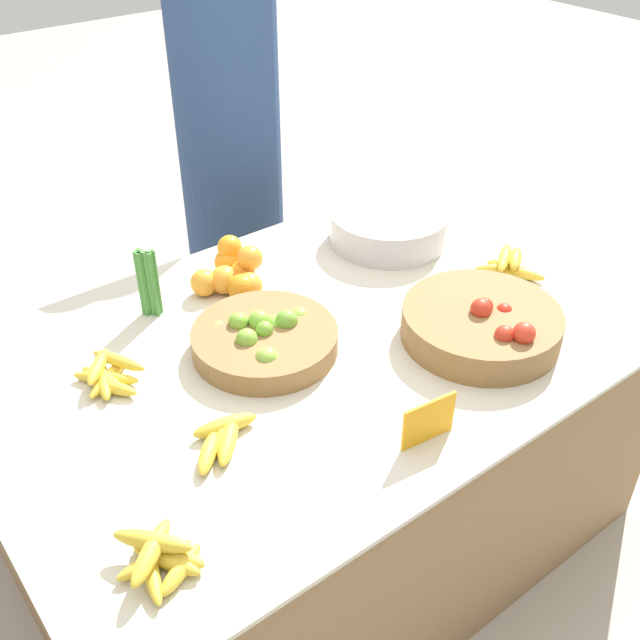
# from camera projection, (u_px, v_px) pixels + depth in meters

# --- Properties ---
(ground_plane) EXTENTS (12.00, 12.00, 0.00)m
(ground_plane) POSITION_uv_depth(u_px,v_px,m) (320.00, 529.00, 2.18)
(ground_plane) COLOR #ADA599
(market_table) EXTENTS (1.60, 1.06, 0.70)m
(market_table) POSITION_uv_depth(u_px,v_px,m) (320.00, 442.00, 1.98)
(market_table) COLOR olive
(market_table) RESTS_ON ground_plane
(lime_bowl) EXTENTS (0.34, 0.34, 0.09)m
(lime_bowl) POSITION_uv_depth(u_px,v_px,m) (265.00, 339.00, 1.72)
(lime_bowl) COLOR olive
(lime_bowl) RESTS_ON market_table
(tomato_basket) EXTENTS (0.37, 0.37, 0.12)m
(tomato_basket) POSITION_uv_depth(u_px,v_px,m) (481.00, 324.00, 1.75)
(tomato_basket) COLOR olive
(tomato_basket) RESTS_ON market_table
(orange_pile) EXTENTS (0.19, 0.20, 0.11)m
(orange_pile) POSITION_uv_depth(u_px,v_px,m) (233.00, 272.00, 1.93)
(orange_pile) COLOR orange
(orange_pile) RESTS_ON market_table
(metal_bowl) EXTENTS (0.34, 0.34, 0.09)m
(metal_bowl) POSITION_uv_depth(u_px,v_px,m) (388.00, 226.00, 2.13)
(metal_bowl) COLOR #B7B7BF
(metal_bowl) RESTS_ON market_table
(price_sign) EXTENTS (0.12, 0.02, 0.10)m
(price_sign) POSITION_uv_depth(u_px,v_px,m) (428.00, 421.00, 1.47)
(price_sign) COLOR orange
(price_sign) RESTS_ON market_table
(veg_bundle) EXTENTS (0.05, 0.05, 0.18)m
(veg_bundle) POSITION_uv_depth(u_px,v_px,m) (148.00, 283.00, 1.81)
(veg_bundle) COLOR #428438
(veg_bundle) RESTS_ON market_table
(banana_bunch_middle_right) EXTENTS (0.15, 0.18, 0.05)m
(banana_bunch_middle_right) POSITION_uv_depth(u_px,v_px,m) (107.00, 376.00, 1.63)
(banana_bunch_middle_right) COLOR gold
(banana_bunch_middle_right) RESTS_ON market_table
(banana_bunch_front_right) EXTENTS (0.19, 0.13, 0.03)m
(banana_bunch_front_right) POSITION_uv_depth(u_px,v_px,m) (222.00, 439.00, 1.48)
(banana_bunch_front_right) COLOR gold
(banana_bunch_front_right) RESTS_ON market_table
(banana_bunch_front_center) EXTENTS (0.17, 0.17, 0.06)m
(banana_bunch_front_center) POSITION_uv_depth(u_px,v_px,m) (509.00, 265.00, 2.00)
(banana_bunch_front_center) COLOR gold
(banana_bunch_front_center) RESTS_ON market_table
(banana_bunch_front_left) EXTENTS (0.15, 0.16, 0.06)m
(banana_bunch_front_left) POSITION_uv_depth(u_px,v_px,m) (160.00, 556.00, 1.24)
(banana_bunch_front_left) COLOR gold
(banana_bunch_front_left) RESTS_ON market_table
(vendor_person) EXTENTS (0.35, 0.35, 1.54)m
(vendor_person) POSITION_uv_depth(u_px,v_px,m) (231.00, 168.00, 2.55)
(vendor_person) COLOR navy
(vendor_person) RESTS_ON ground_plane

